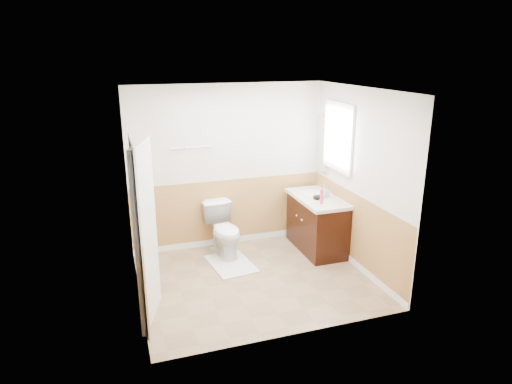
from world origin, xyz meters
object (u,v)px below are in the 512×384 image
object	(u,v)px
bath_mat	(231,264)
vanity_cabinet	(317,225)
lotion_bottle	(322,196)
toilet	(224,230)
soap_dispenser	(327,192)

from	to	relation	value
bath_mat	vanity_cabinet	world-z (taller)	vanity_cabinet
vanity_cabinet	lotion_bottle	world-z (taller)	lotion_bottle
vanity_cabinet	toilet	bearing A→B (deg)	169.78
toilet	vanity_cabinet	size ratio (longest dim) A/B	0.71
soap_dispenser	bath_mat	bearing A→B (deg)	-178.00
bath_mat	soap_dispenser	distance (m)	1.78
vanity_cabinet	soap_dispenser	xyz separation A→B (m)	(0.12, -0.06, 0.54)
toilet	vanity_cabinet	world-z (taller)	vanity_cabinet
bath_mat	lotion_bottle	bearing A→B (deg)	-8.64
vanity_cabinet	soap_dispenser	size ratio (longest dim) A/B	6.40
bath_mat	vanity_cabinet	xyz separation A→B (m)	(1.40, 0.11, 0.39)
bath_mat	lotion_bottle	world-z (taller)	lotion_bottle
bath_mat	lotion_bottle	size ratio (longest dim) A/B	3.64
toilet	bath_mat	bearing A→B (deg)	-96.92
toilet	lotion_bottle	world-z (taller)	lotion_bottle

